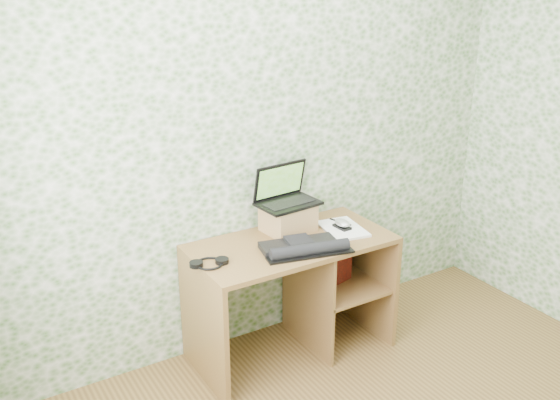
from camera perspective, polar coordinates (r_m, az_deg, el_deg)
wall_back at (r=3.74m, az=-1.43°, el=5.59°), size 3.50×0.00×3.50m
desk at (r=3.85m, az=1.79°, el=-7.06°), size 1.20×0.60×0.75m
riser at (r=3.78m, az=0.75°, el=-1.65°), size 0.30×0.26×0.17m
laptop at (r=3.76m, az=0.45°, el=0.53°), size 0.38×0.28×0.24m
keyboard at (r=3.55m, az=2.17°, el=-4.32°), size 0.51×0.35×0.07m
headphones at (r=3.41m, az=-6.49°, el=-5.75°), size 0.21×0.19×0.03m
notepad at (r=3.84m, az=5.75°, el=-2.63°), size 0.27×0.35×0.01m
mouse at (r=3.83m, az=5.70°, el=-2.27°), size 0.08×0.12×0.04m
pen at (r=3.91m, az=5.54°, el=-2.00°), size 0.06×0.15×0.01m
red_box at (r=3.94m, az=5.13°, el=-5.72°), size 0.24×0.12×0.28m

